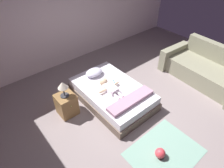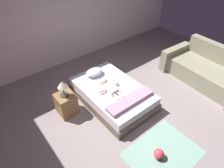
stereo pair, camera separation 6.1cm
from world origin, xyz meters
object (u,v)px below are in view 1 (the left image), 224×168
pillow (94,72)px  lamp (63,86)px  baby (109,87)px  nightstand (67,104)px  bed (112,94)px  couch (207,70)px  toy_ball (160,153)px  toothbrush (114,81)px

pillow → lamp: lamp is taller
baby → nightstand: (-0.91, 0.30, -0.20)m
bed → couch: bearing=-22.4°
lamp → pillow: bearing=18.7°
baby → toy_ball: size_ratio=3.74×
bed → pillow: bearing=92.7°
toy_ball → nightstand: bearing=109.8°
nightstand → toy_ball: (0.71, -1.96, -0.15)m
pillow → couch: bearing=-33.8°
toothbrush → toy_ball: 1.87m
couch → lamp: 3.65m
couch → lamp: couch is taller
toothbrush → lamp: size_ratio=0.42×
baby → toothbrush: size_ratio=4.58×
bed → toy_ball: 1.68m
baby → toothbrush: baby is taller
bed → baby: (-0.09, 0.01, 0.26)m
baby → nightstand: size_ratio=1.38×
couch → nightstand: 3.62m
toothbrush → nightstand: bearing=171.7°
bed → nightstand: (-1.00, 0.31, 0.06)m
baby → lamp: size_ratio=1.93×
toothbrush → nightstand: size_ratio=0.30×
baby → nightstand: baby is taller
lamp → toothbrush: bearing=-8.3°
pillow → nightstand: pillow is taller
bed → baby: baby is taller
toy_ball → couch: bearing=14.2°
bed → toothbrush: toothbrush is taller
pillow → nightstand: size_ratio=0.87×
bed → toothbrush: size_ratio=12.82×
bed → pillow: 0.69m
toothbrush → pillow: bearing=111.9°
pillow → toothbrush: 0.54m
bed → toothbrush: (0.17, 0.14, 0.20)m
baby → nightstand: 0.98m
toy_ball → baby: bearing=83.1°
bed → couch: size_ratio=0.87×
pillow → baby: bearing=-95.6°
nightstand → lamp: bearing=90.0°
couch → toy_ball: size_ratio=12.06×
pillow → baby: 0.63m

